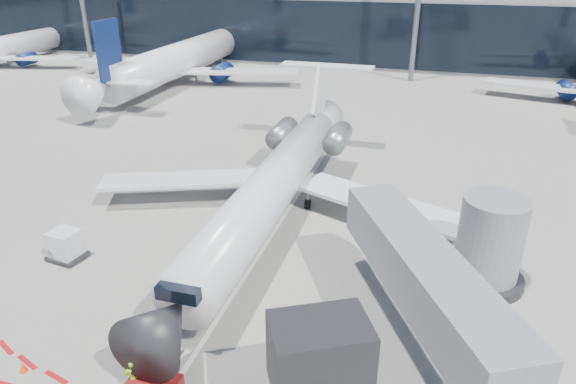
% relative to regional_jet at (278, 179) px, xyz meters
% --- Properties ---
extents(ground, '(260.00, 260.00, 0.00)m').
position_rel_regional_jet_xyz_m(ground, '(0.42, -5.52, -2.58)').
color(ground, gray).
rests_on(ground, ground).
extents(apron_centerline, '(0.25, 40.00, 0.01)m').
position_rel_regional_jet_xyz_m(apron_centerline, '(0.42, -3.52, -2.57)').
color(apron_centerline, silver).
rests_on(apron_centerline, ground).
extents(terminal_building, '(150.00, 24.15, 24.00)m').
position_rel_regional_jet_xyz_m(terminal_building, '(0.42, 59.45, 5.94)').
color(terminal_building, gray).
rests_on(terminal_building, ground).
extents(jet_bridge, '(10.03, 15.20, 4.90)m').
position_rel_regional_jet_xyz_m(jet_bridge, '(10.21, -8.54, 0.43)').
color(jet_bridge, gray).
rests_on(jet_bridge, ground).
extents(regional_jet, '(25.00, 30.82, 7.72)m').
position_rel_regional_jet_xyz_m(regional_jet, '(0.00, 0.00, 0.00)').
color(regional_jet, silver).
rests_on(regional_jet, ground).
extents(ramp_worker, '(0.80, 0.76, 1.85)m').
position_rel_regional_jet_xyz_m(ramp_worker, '(-0.72, -16.06, -1.65)').
color(ramp_worker, '#91D616').
rests_on(ramp_worker, ground).
extents(uld_container, '(2.04, 1.80, 1.74)m').
position_rel_regional_jet_xyz_m(uld_container, '(-9.74, -8.41, -1.72)').
color(uld_container, black).
rests_on(uld_container, ground).
extents(safety_cone_left, '(0.34, 0.34, 0.47)m').
position_rel_regional_jet_xyz_m(safety_cone_left, '(-5.86, -16.21, -2.34)').
color(safety_cone_left, '#FF3F05').
rests_on(safety_cone_left, ground).
extents(bg_airliner_1, '(36.96, 39.14, 11.96)m').
position_rel_regional_jet_xyz_m(bg_airliner_1, '(-23.89, 33.87, 3.40)').
color(bg_airliner_1, silver).
rests_on(bg_airliner_1, ground).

